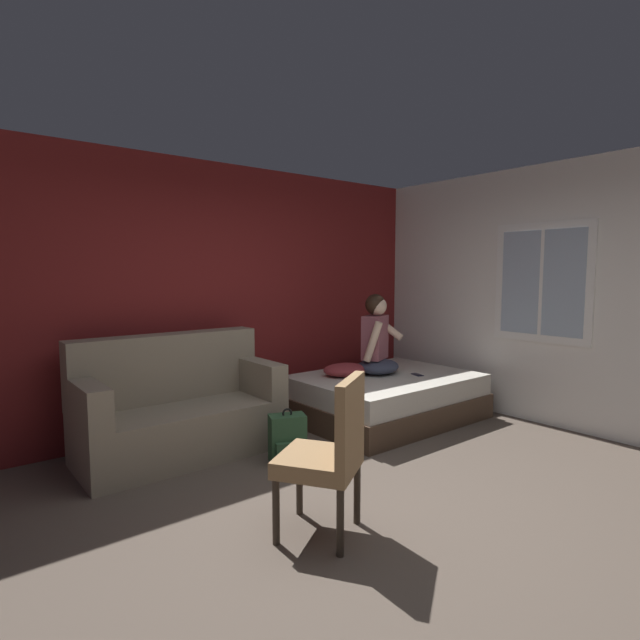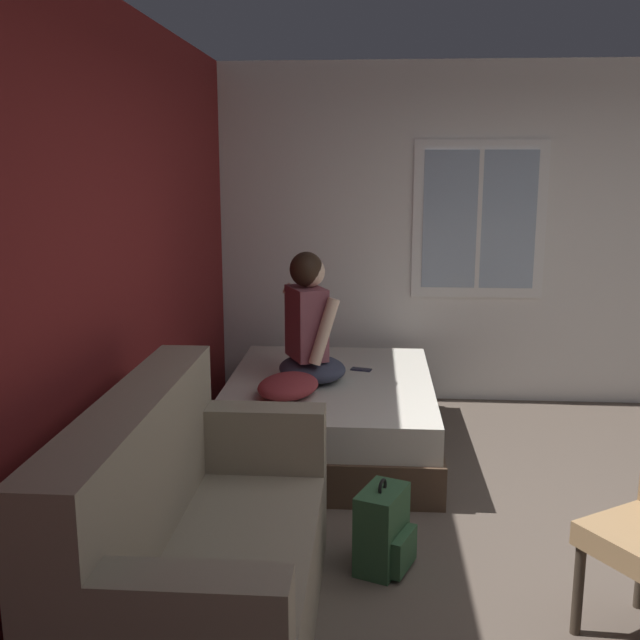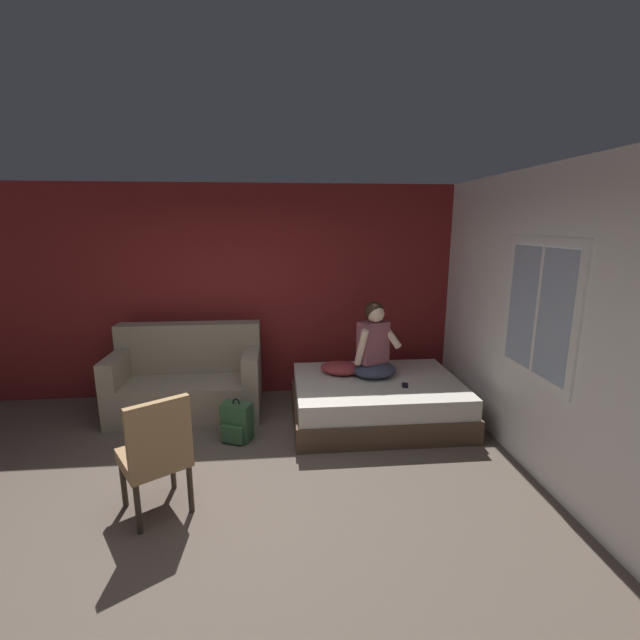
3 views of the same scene
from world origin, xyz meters
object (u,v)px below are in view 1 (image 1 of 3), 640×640
(side_chair, at_px, (329,450))
(throw_pillow, at_px, (345,370))
(couch, at_px, (178,409))
(person_seated, at_px, (377,341))
(cell_phone, at_px, (417,375))
(bed, at_px, (386,397))
(backpack, at_px, (288,439))

(side_chair, relative_size, throw_pillow, 2.04)
(couch, xyz_separation_m, side_chair, (0.15, -1.89, 0.14))
(person_seated, bearing_deg, cell_phone, -50.85)
(throw_pillow, height_order, cell_phone, throw_pillow)
(side_chair, height_order, cell_phone, side_chair)
(side_chair, bearing_deg, couch, 94.63)
(bed, relative_size, person_seated, 2.18)
(side_chair, height_order, throw_pillow, side_chair)
(cell_phone, bearing_deg, side_chair, 44.37)
(bed, xyz_separation_m, person_seated, (-0.02, 0.14, 0.60))
(couch, relative_size, cell_phone, 11.82)
(person_seated, distance_m, throw_pillow, 0.48)
(bed, relative_size, couch, 1.12)
(bed, xyz_separation_m, side_chair, (-2.04, -1.48, 0.30))
(person_seated, relative_size, backpack, 1.91)
(bed, bearing_deg, throw_pillow, 148.15)
(side_chair, xyz_separation_m, cell_phone, (2.30, 1.27, -0.05))
(person_seated, height_order, cell_phone, person_seated)
(bed, height_order, couch, couch)
(couch, bearing_deg, bed, -10.77)
(side_chair, bearing_deg, backpack, 66.84)
(couch, bearing_deg, throw_pillow, -5.58)
(throw_pillow, bearing_deg, couch, 174.42)
(bed, distance_m, side_chair, 2.53)
(backpack, bearing_deg, cell_phone, 4.54)
(backpack, xyz_separation_m, cell_phone, (1.82, 0.14, 0.29))
(side_chair, height_order, backpack, side_chair)
(couch, bearing_deg, side_chair, -85.37)
(backpack, relative_size, throw_pillow, 0.95)
(backpack, xyz_separation_m, throw_pillow, (1.17, 0.59, 0.36))
(bed, bearing_deg, backpack, -167.28)
(backpack, relative_size, cell_phone, 3.18)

